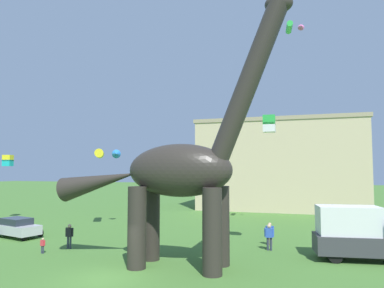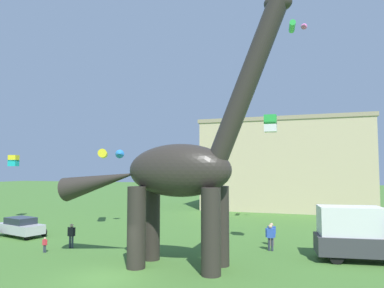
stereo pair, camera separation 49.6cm
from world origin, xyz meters
name	(u,v)px [view 2 (the right image)]	position (x,y,z in m)	size (l,w,h in m)	color
ground_plane	(103,278)	(0.00, 0.00, 0.00)	(240.00, 240.00, 0.00)	#42702D
dinosaur_sculpture	(178,170)	(2.79, 3.13, 5.38)	(14.22, 3.01, 14.87)	#2D2823
parked_sedan_left	(20,227)	(-12.40, 7.37, 0.81)	(4.51, 2.79, 1.55)	#B7B7BC
parked_box_truck	(363,233)	(12.84, 7.58, 1.65)	(5.82, 2.80, 3.20)	#38383D
person_vendor_side	(45,243)	(-6.64, 3.52, 0.60)	(0.37, 0.16, 1.00)	#2D3347
person_watching_child	(272,232)	(7.24, 10.34, 0.97)	(0.60, 0.27, 1.61)	#6B6056
person_far_spectator	(71,233)	(-5.85, 5.19, 1.01)	(0.62, 0.27, 1.66)	#2D3347
person_near_flyer	(270,235)	(7.33, 8.72, 1.05)	(0.65, 0.29, 1.73)	#2D3347
kite_high_right	(270,124)	(7.43, 8.87, 8.58)	(0.82, 0.82, 1.16)	green
kite_trailing	(107,154)	(-8.63, 13.95, 6.93)	(2.99, 2.90, 0.85)	yellow
kite_mid_center	(14,161)	(-20.75, 14.74, 6.38)	(1.04, 1.04, 1.20)	yellow
kite_high_left	(295,26)	(8.97, 15.62, 17.92)	(1.65, 1.89, 0.54)	green
background_building_block	(285,165)	(6.72, 34.48, 6.08)	(21.93, 10.32, 12.14)	#CCB78E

